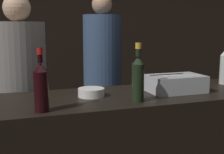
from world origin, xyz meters
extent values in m
cube|color=black|center=(0.00, 2.76, 1.40)|extent=(6.40, 0.06, 2.80)
cube|color=#B7BABF|center=(0.45, 0.31, 1.02)|extent=(0.38, 0.25, 0.12)
cylinder|color=#9EA899|center=(0.47, 0.25, 1.05)|extent=(0.26, 0.07, 0.06)
cylinder|color=#B2B7AD|center=(0.49, 0.31, 1.05)|extent=(0.27, 0.11, 0.06)
cylinder|color=black|center=(0.41, 0.36, 1.05)|extent=(0.26, 0.07, 0.06)
cylinder|color=silver|center=(-0.14, 0.36, 0.99)|extent=(0.17, 0.17, 0.05)
cylinder|color=gray|center=(-0.14, 0.36, 1.02)|extent=(0.14, 0.14, 0.01)
cylinder|color=black|center=(-0.49, 0.10, 1.07)|extent=(0.08, 0.08, 0.22)
cone|color=black|center=(-0.49, 0.10, 1.20)|extent=(0.08, 0.08, 0.05)
cylinder|color=black|center=(-0.49, 0.10, 1.27)|extent=(0.03, 0.03, 0.08)
cylinder|color=red|center=(-0.49, 0.10, 1.29)|extent=(0.03, 0.03, 0.04)
cylinder|color=black|center=(0.08, 0.13, 1.08)|extent=(0.08, 0.08, 0.23)
cone|color=black|center=(0.08, 0.13, 1.22)|extent=(0.08, 0.08, 0.05)
cylinder|color=black|center=(0.08, 0.13, 1.28)|extent=(0.03, 0.03, 0.08)
cylinder|color=gold|center=(0.08, 0.13, 1.30)|extent=(0.04, 0.04, 0.04)
cube|color=black|center=(0.32, 1.58, 0.40)|extent=(0.30, 0.22, 0.80)
cylinder|color=#334766|center=(0.32, 1.58, 1.17)|extent=(0.40, 0.40, 0.73)
sphere|color=tan|center=(0.32, 1.58, 1.64)|extent=(0.21, 0.21, 0.21)
cube|color=black|center=(-0.55, 0.98, 0.38)|extent=(0.31, 0.23, 0.75)
cylinder|color=slate|center=(-0.55, 0.98, 1.10)|extent=(0.41, 0.41, 0.70)
sphere|color=tan|center=(-0.55, 0.98, 1.55)|extent=(0.21, 0.21, 0.21)
camera|label=1|loc=(-0.68, -1.55, 1.42)|focal=50.00mm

